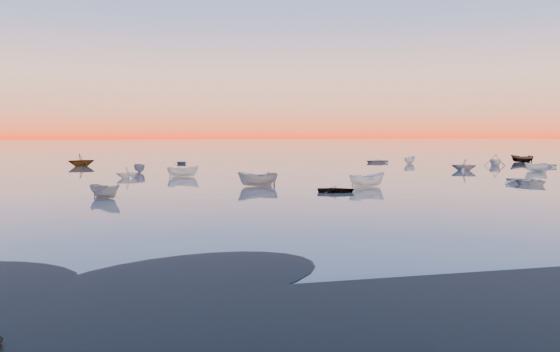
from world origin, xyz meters
name	(u,v)px	position (x,y,z in m)	size (l,w,h in m)	color
ground	(216,157)	(0.00, 100.00, 0.00)	(600.00, 600.00, 0.00)	#6D615B
mud_lobes	(474,260)	(0.00, -1.00, 0.01)	(140.00, 6.00, 0.07)	black
moored_fleet	(254,173)	(0.00, 53.00, 0.00)	(124.00, 58.00, 1.20)	silver
boat_near_center	(367,187)	(7.81, 30.63, 0.00)	(4.25, 1.80, 1.47)	silver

